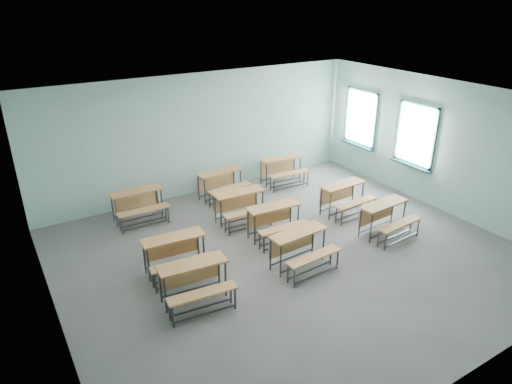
% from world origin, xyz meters
% --- Properties ---
extents(room, '(9.04, 8.04, 3.24)m').
position_xyz_m(room, '(0.08, 0.03, 1.60)').
color(room, slate).
rests_on(room, ground).
extents(desk_unit_r0c0, '(1.27, 0.92, 0.75)m').
position_xyz_m(desk_unit_r0c0, '(-2.34, -0.43, 0.50)').
color(desk_unit_r0c0, '#B87A42').
rests_on(desk_unit_r0c0, ground).
extents(desk_unit_r0c1, '(1.25, 0.88, 0.75)m').
position_xyz_m(desk_unit_r0c1, '(-0.09, -0.50, 0.50)').
color(desk_unit_r0c1, '#B87A42').
rests_on(desk_unit_r0c1, ground).
extents(desk_unit_r0c2, '(1.25, 0.88, 0.75)m').
position_xyz_m(desk_unit_r0c2, '(2.33, -0.43, 0.50)').
color(desk_unit_r0c2, '#B87A42').
rests_on(desk_unit_r0c2, ground).
extents(desk_unit_r1c0, '(1.26, 0.90, 0.75)m').
position_xyz_m(desk_unit_r1c0, '(-2.26, 0.61, 0.50)').
color(desk_unit_r1c0, '#B87A42').
rests_on(desk_unit_r1c0, ground).
extents(desk_unit_r1c1, '(1.25, 0.88, 0.75)m').
position_xyz_m(desk_unit_r1c1, '(0.15, 0.74, 0.50)').
color(desk_unit_r1c1, '#B87A42').
rests_on(desk_unit_r1c1, ground).
extents(desk_unit_r1c2, '(1.24, 0.87, 0.75)m').
position_xyz_m(desk_unit_r1c2, '(2.29, 0.88, 0.50)').
color(desk_unit_r1c2, '#B87A42').
rests_on(desk_unit_r1c2, ground).
extents(desk_unit_r2c1, '(1.24, 0.86, 0.75)m').
position_xyz_m(desk_unit_r2c1, '(-0.12, 1.80, 0.50)').
color(desk_unit_r2c1, '#B87A42').
rests_on(desk_unit_r2c1, ground).
extents(desk_unit_r3c0, '(1.21, 0.82, 0.75)m').
position_xyz_m(desk_unit_r3c0, '(-2.15, 3.15, 0.50)').
color(desk_unit_r3c0, '#B87A42').
rests_on(desk_unit_r3c0, ground).
extents(desk_unit_r3c1, '(1.26, 0.89, 0.75)m').
position_xyz_m(desk_unit_r3c1, '(0.12, 3.24, 0.50)').
color(desk_unit_r3c1, '#B87A42').
rests_on(desk_unit_r3c1, ground).
extents(desk_unit_r3c2, '(1.25, 0.89, 0.75)m').
position_xyz_m(desk_unit_r3c2, '(2.07, 3.26, 0.50)').
color(desk_unit_r3c2, '#B87A42').
rests_on(desk_unit_r3c2, ground).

